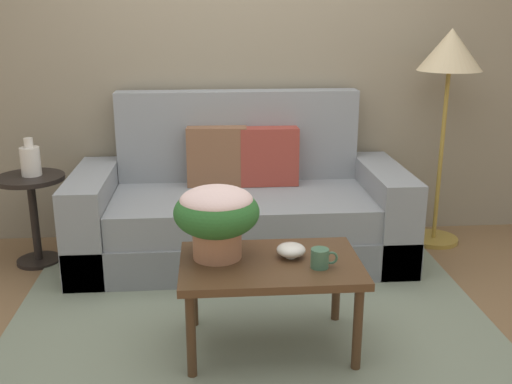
% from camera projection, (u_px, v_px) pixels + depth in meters
% --- Properties ---
extents(ground_plane, '(14.00, 14.00, 0.00)m').
position_uv_depth(ground_plane, '(250.00, 315.00, 3.29)').
color(ground_plane, brown).
extents(wall_back, '(6.40, 0.12, 2.85)m').
position_uv_depth(wall_back, '(236.00, 38.00, 4.17)').
color(wall_back, gray).
rests_on(wall_back, ground).
extents(area_rug, '(2.58, 1.93, 0.01)m').
position_uv_depth(area_rug, '(250.00, 314.00, 3.29)').
color(area_rug, gray).
rests_on(area_rug, ground).
extents(couch, '(2.17, 0.93, 1.08)m').
position_uv_depth(couch, '(240.00, 210.00, 4.02)').
color(couch, slate).
rests_on(couch, ground).
extents(coffee_table, '(0.86, 0.57, 0.46)m').
position_uv_depth(coffee_table, '(270.00, 272.00, 2.86)').
color(coffee_table, '#442D1B').
rests_on(coffee_table, ground).
extents(side_table, '(0.43, 0.43, 0.60)m').
position_uv_depth(side_table, '(33.00, 204.00, 3.86)').
color(side_table, black).
rests_on(side_table, ground).
extents(floor_lamp, '(0.43, 0.43, 1.50)m').
position_uv_depth(floor_lamp, '(449.00, 65.00, 3.99)').
color(floor_lamp, olive).
rests_on(floor_lamp, ground).
extents(potted_plant, '(0.41, 0.41, 0.35)m').
position_uv_depth(potted_plant, '(217.00, 213.00, 2.83)').
color(potted_plant, '#A36B4C').
rests_on(potted_plant, coffee_table).
extents(coffee_mug, '(0.13, 0.08, 0.09)m').
position_uv_depth(coffee_mug, '(321.00, 258.00, 2.76)').
color(coffee_mug, '#3D664C').
rests_on(coffee_mug, coffee_table).
extents(snack_bowl, '(0.14, 0.14, 0.07)m').
position_uv_depth(snack_bowl, '(291.00, 250.00, 2.88)').
color(snack_bowl, silver).
rests_on(snack_bowl, coffee_table).
extents(table_vase, '(0.12, 0.12, 0.24)m').
position_uv_depth(table_vase, '(30.00, 160.00, 3.80)').
color(table_vase, silver).
rests_on(table_vase, side_table).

